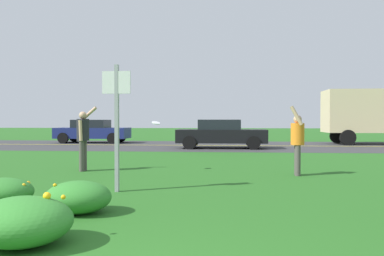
{
  "coord_description": "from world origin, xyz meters",
  "views": [
    {
      "loc": [
        1.27,
        -2.35,
        1.41
      ],
      "look_at": [
        0.36,
        7.5,
        1.22
      ],
      "focal_mm": 36.99,
      "sensor_mm": 36.0,
      "label": 1
    }
  ],
  "objects_px": {
    "sign_post_near_path": "(117,115)",
    "car_black_center_right": "(221,134)",
    "frisbee_white": "(156,123)",
    "box_truck_tan": "(381,114)",
    "car_navy_center_left": "(92,131)",
    "person_thrower_dark_shirt": "(83,135)",
    "person_catcher_orange_shirt": "(297,139)"
  },
  "relations": [
    {
      "from": "car_black_center_right",
      "to": "box_truck_tan",
      "type": "height_order",
      "value": "box_truck_tan"
    },
    {
      "from": "frisbee_white",
      "to": "car_black_center_right",
      "type": "bearing_deg",
      "value": 79.98
    },
    {
      "from": "person_thrower_dark_shirt",
      "to": "sign_post_near_path",
      "type": "bearing_deg",
      "value": -58.88
    },
    {
      "from": "person_catcher_orange_shirt",
      "to": "frisbee_white",
      "type": "height_order",
      "value": "person_catcher_orange_shirt"
    },
    {
      "from": "sign_post_near_path",
      "to": "box_truck_tan",
      "type": "distance_m",
      "value": 19.94
    },
    {
      "from": "frisbee_white",
      "to": "car_navy_center_left",
      "type": "distance_m",
      "value": 14.88
    },
    {
      "from": "frisbee_white",
      "to": "box_truck_tan",
      "type": "distance_m",
      "value": 17.26
    },
    {
      "from": "person_catcher_orange_shirt",
      "to": "car_navy_center_left",
      "type": "bearing_deg",
      "value": 126.58
    },
    {
      "from": "person_thrower_dark_shirt",
      "to": "car_navy_center_left",
      "type": "relative_size",
      "value": 0.4
    },
    {
      "from": "frisbee_white",
      "to": "car_navy_center_left",
      "type": "xyz_separation_m",
      "value": [
        -6.54,
        13.35,
        -0.6
      ]
    },
    {
      "from": "car_black_center_right",
      "to": "person_catcher_orange_shirt",
      "type": "bearing_deg",
      "value": -77.67
    },
    {
      "from": "frisbee_white",
      "to": "car_navy_center_left",
      "type": "height_order",
      "value": "car_navy_center_left"
    },
    {
      "from": "sign_post_near_path",
      "to": "person_catcher_orange_shirt",
      "type": "bearing_deg",
      "value": 34.22
    },
    {
      "from": "sign_post_near_path",
      "to": "person_thrower_dark_shirt",
      "type": "height_order",
      "value": "sign_post_near_path"
    },
    {
      "from": "box_truck_tan",
      "to": "person_catcher_orange_shirt",
      "type": "bearing_deg",
      "value": -117.3
    },
    {
      "from": "person_thrower_dark_shirt",
      "to": "car_black_center_right",
      "type": "xyz_separation_m",
      "value": [
        3.65,
        9.39,
        -0.26
      ]
    },
    {
      "from": "frisbee_white",
      "to": "car_navy_center_left",
      "type": "relative_size",
      "value": 0.05
    },
    {
      "from": "sign_post_near_path",
      "to": "car_black_center_right",
      "type": "relative_size",
      "value": 0.56
    },
    {
      "from": "frisbee_white",
      "to": "car_black_center_right",
      "type": "relative_size",
      "value": 0.05
    },
    {
      "from": "frisbee_white",
      "to": "car_navy_center_left",
      "type": "bearing_deg",
      "value": 116.09
    },
    {
      "from": "person_thrower_dark_shirt",
      "to": "car_navy_center_left",
      "type": "xyz_separation_m",
      "value": [
        -4.51,
        13.52,
        -0.26
      ]
    },
    {
      "from": "car_navy_center_left",
      "to": "box_truck_tan",
      "type": "xyz_separation_m",
      "value": [
        17.46,
        -0.0,
        1.06
      ]
    },
    {
      "from": "person_catcher_orange_shirt",
      "to": "car_black_center_right",
      "type": "relative_size",
      "value": 0.4
    },
    {
      "from": "car_navy_center_left",
      "to": "box_truck_tan",
      "type": "height_order",
      "value": "box_truck_tan"
    },
    {
      "from": "car_navy_center_left",
      "to": "car_black_center_right",
      "type": "height_order",
      "value": "same"
    },
    {
      "from": "sign_post_near_path",
      "to": "person_catcher_orange_shirt",
      "type": "xyz_separation_m",
      "value": [
        3.95,
        2.68,
        -0.59
      ]
    },
    {
      "from": "sign_post_near_path",
      "to": "box_truck_tan",
      "type": "relative_size",
      "value": 0.37
    },
    {
      "from": "car_black_center_right",
      "to": "car_navy_center_left",
      "type": "bearing_deg",
      "value": 153.2
    },
    {
      "from": "sign_post_near_path",
      "to": "box_truck_tan",
      "type": "xyz_separation_m",
      "value": [
        11.11,
        16.56,
        0.28
      ]
    },
    {
      "from": "person_thrower_dark_shirt",
      "to": "frisbee_white",
      "type": "bearing_deg",
      "value": 4.71
    },
    {
      "from": "frisbee_white",
      "to": "box_truck_tan",
      "type": "bearing_deg",
      "value": 50.71
    },
    {
      "from": "person_catcher_orange_shirt",
      "to": "frisbee_white",
      "type": "distance_m",
      "value": 3.82
    }
  ]
}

